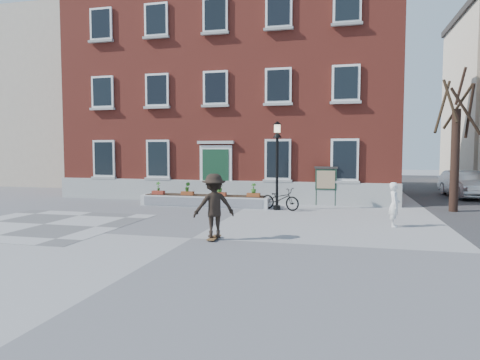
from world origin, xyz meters
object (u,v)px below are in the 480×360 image
(bystander, at_px, (394,205))
(notice_board, at_px, (326,179))
(bicycle, at_px, (280,199))
(skateboarder, at_px, (214,206))
(parked_car, at_px, (465,184))
(lamp_post, at_px, (277,153))

(bystander, xyz_separation_m, notice_board, (-2.57, 5.24, 0.49))
(bicycle, height_order, skateboarder, skateboarder)
(bicycle, xyz_separation_m, skateboarder, (-0.94, -6.76, 0.52))
(bystander, relative_size, notice_board, 0.83)
(parked_car, distance_m, lamp_post, 12.07)
(notice_board, bearing_deg, parked_car, 35.71)
(bicycle, xyz_separation_m, bystander, (4.48, -3.20, 0.28))
(notice_board, xyz_separation_m, skateboarder, (-2.84, -8.80, -0.25))
(notice_board, distance_m, skateboarder, 9.25)
(bystander, bearing_deg, lamp_post, 58.74)
(lamp_post, bearing_deg, parked_car, 37.96)
(parked_car, relative_size, skateboarder, 2.33)
(bystander, relative_size, lamp_post, 0.39)
(bicycle, distance_m, bystander, 5.51)
(parked_car, bearing_deg, lamp_post, -147.24)
(parked_car, bearing_deg, bystander, -119.68)
(bicycle, xyz_separation_m, notice_board, (1.90, 2.04, 0.77))
(bystander, height_order, skateboarder, skateboarder)
(lamp_post, distance_m, skateboarder, 6.97)
(bicycle, bearing_deg, parked_car, -31.03)
(lamp_post, relative_size, notice_board, 2.10)
(lamp_post, height_order, notice_board, lamp_post)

